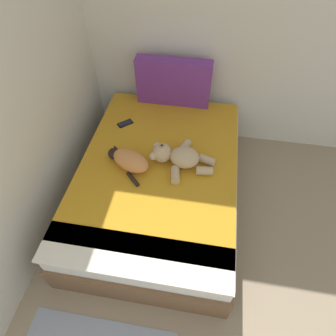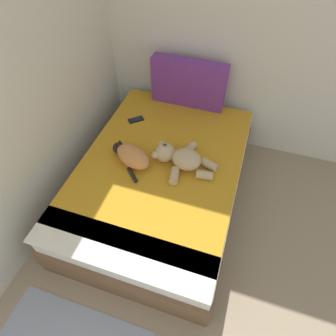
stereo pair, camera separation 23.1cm
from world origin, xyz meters
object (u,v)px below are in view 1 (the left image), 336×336
Objects in this scene: teddy_bear at (178,157)px; cell_phone at (125,123)px; bed at (159,183)px; patterned_cushion at (174,82)px; cat at (129,160)px.

teddy_bear is 3.54× the size of cell_phone.
bed is 3.54× the size of teddy_bear.
bed is at bearing -89.40° from patterned_cushion.
bed is 4.75× the size of cat.
cat is 0.41m from teddy_bear.
cat is at bearing -166.48° from bed.
teddy_bear is (0.40, 0.10, 0.01)m from cat.
patterned_cushion is at bearing 90.60° from bed.
bed is 1.03m from patterned_cushion.
cell_phone reaches higher than bed.
teddy_bear is at bearing 14.20° from cat.
patterned_cushion is 0.88m from teddy_bear.
patterned_cushion is 0.99m from cat.
cat is 0.56m from cell_phone.
cell_phone is (-0.18, 0.52, -0.07)m from cat.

